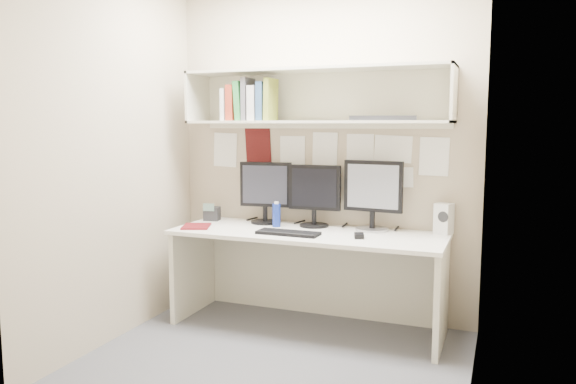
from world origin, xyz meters
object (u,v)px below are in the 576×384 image
at_px(desk, 307,280).
at_px(monitor_center, 315,193).
at_px(monitor_right, 373,193).
at_px(keyboard, 288,233).
at_px(monitor_left, 266,190).
at_px(desk_phone, 212,213).
at_px(maroon_notebook, 196,226).
at_px(speaker, 444,219).

relative_size(desk, monitor_center, 4.23).
height_order(desk, monitor_right, monitor_right).
height_order(monitor_center, keyboard, monitor_center).
xyz_separation_m(monitor_left, keyboard, (0.34, -0.38, -0.25)).
bearing_deg(desk_phone, monitor_center, -7.79).
bearing_deg(maroon_notebook, keyboard, -21.95).
distance_m(desk, desk_phone, 1.00).
xyz_separation_m(monitor_center, speaker, (0.96, 0.05, -0.15)).
relative_size(monitor_right, speaker, 2.33).
relative_size(monitor_right, keyboard, 1.15).
height_order(monitor_right, desk_phone, monitor_right).
relative_size(monitor_left, desk_phone, 3.33).
bearing_deg(desk, maroon_notebook, -170.17).
distance_m(desk, monitor_left, 0.79).
xyz_separation_m(monitor_left, speaker, (1.37, 0.05, -0.15)).
height_order(monitor_left, monitor_center, monitor_left).
height_order(monitor_right, speaker, monitor_right).
distance_m(desk, monitor_center, 0.66).
bearing_deg(monitor_center, speaker, 1.56).
distance_m(monitor_left, keyboard, 0.57).
xyz_separation_m(monitor_center, monitor_right, (0.45, -0.00, 0.02)).
xyz_separation_m(desk, monitor_right, (0.43, 0.22, 0.64)).
distance_m(keyboard, speaker, 1.12).
xyz_separation_m(monitor_left, monitor_right, (0.86, -0.00, 0.01)).
xyz_separation_m(monitor_right, keyboard, (-0.52, -0.38, -0.27)).
height_order(monitor_center, speaker, monitor_center).
bearing_deg(monitor_right, keyboard, -138.75).
bearing_deg(keyboard, maroon_notebook, -179.80).
relative_size(desk, speaker, 9.01).
bearing_deg(keyboard, monitor_right, 36.77).
bearing_deg(maroon_notebook, speaker, -8.10).
relative_size(monitor_left, monitor_center, 1.03).
height_order(desk, monitor_left, monitor_left).
xyz_separation_m(desk, desk_phone, (-0.89, 0.17, 0.42)).
height_order(monitor_center, monitor_right, monitor_right).
xyz_separation_m(maroon_notebook, desk_phone, (-0.04, 0.32, 0.05)).
distance_m(monitor_right, desk_phone, 1.34).
xyz_separation_m(desk, speaker, (0.94, 0.27, 0.47)).
distance_m(keyboard, maroon_notebook, 0.76).
bearing_deg(maroon_notebook, monitor_left, 19.99).
bearing_deg(desk_phone, monitor_right, -8.96).
xyz_separation_m(desk, keyboard, (-0.09, -0.16, 0.37)).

